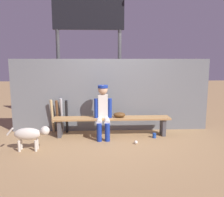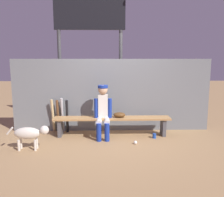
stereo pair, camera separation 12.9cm
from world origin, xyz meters
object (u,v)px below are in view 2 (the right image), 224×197
(cup_on_bench, at_px, (105,115))
(dugout_bench, at_px, (112,121))
(baseball, at_px, (135,143))
(baseball_glove, at_px, (119,115))
(dog, at_px, (30,133))
(bat_wood_dark, at_px, (58,116))
(scoreboard, at_px, (92,32))
(bat_wood_natural, at_px, (53,116))
(bat_aluminum_silver, at_px, (62,115))
(cup_on_ground, at_px, (154,136))
(player_seated, at_px, (103,110))
(bat_aluminum_black, at_px, (67,116))

(cup_on_bench, bearing_deg, dugout_bench, 5.30)
(baseball, relative_size, cup_on_bench, 0.67)
(baseball_glove, height_order, dog, baseball_glove)
(bat_wood_dark, height_order, baseball, bat_wood_dark)
(baseball_glove, xyz_separation_m, cup_on_bench, (-0.34, -0.02, -0.01))
(cup_on_bench, xyz_separation_m, scoreboard, (-0.34, 1.29, 2.04))
(dugout_bench, xyz_separation_m, baseball_glove, (0.17, 0.00, 0.15))
(dugout_bench, height_order, bat_wood_natural, bat_wood_natural)
(baseball_glove, bearing_deg, dugout_bench, 180.00)
(baseball_glove, height_order, bat_aluminum_silver, bat_aluminum_silver)
(baseball_glove, bearing_deg, cup_on_ground, -15.14)
(baseball_glove, bearing_deg, player_seated, -164.53)
(cup_on_bench, bearing_deg, bat_wood_dark, 163.17)
(bat_aluminum_silver, xyz_separation_m, baseball, (1.71, -0.94, -0.39))
(bat_wood_natural, distance_m, baseball, 2.19)
(dugout_bench, height_order, bat_aluminum_silver, bat_aluminum_silver)
(dugout_bench, distance_m, baseball, 0.83)
(bat_aluminum_silver, xyz_separation_m, cup_on_bench, (1.05, -0.36, 0.07))
(bat_wood_dark, relative_size, dog, 0.96)
(bat_wood_natural, distance_m, dog, 1.21)
(cup_on_ground, bearing_deg, dugout_bench, 167.48)
(dugout_bench, bearing_deg, baseball_glove, 0.00)
(bat_aluminum_silver, height_order, bat_wood_dark, bat_aluminum_silver)
(bat_aluminum_silver, distance_m, cup_on_bench, 1.11)
(player_seated, xyz_separation_m, bat_aluminum_black, (-0.89, 0.39, -0.24))
(baseball, distance_m, cup_on_bench, 0.99)
(bat_wood_dark, bearing_deg, baseball_glove, -12.61)
(bat_aluminum_black, xyz_separation_m, scoreboard, (0.59, 0.99, 2.13))
(cup_on_ground, xyz_separation_m, dog, (-2.61, -0.63, 0.28))
(bat_wood_dark, distance_m, baseball, 2.08)
(dugout_bench, xyz_separation_m, bat_wood_natural, (-1.46, 0.34, 0.06))
(scoreboard, bearing_deg, cup_on_ground, -45.13)
(player_seated, distance_m, cup_on_ground, 1.32)
(baseball_glove, xyz_separation_m, bat_aluminum_silver, (-1.39, 0.34, -0.07))
(player_seated, height_order, baseball_glove, player_seated)
(bat_aluminum_silver, bearing_deg, bat_wood_natural, -179.98)
(cup_on_ground, bearing_deg, baseball, -141.71)
(baseball_glove, xyz_separation_m, scoreboard, (-0.68, 1.27, 2.03))
(player_seated, bearing_deg, bat_aluminum_black, 156.42)
(dugout_bench, relative_size, baseball_glove, 9.77)
(bat_aluminum_black, relative_size, baseball, 11.00)
(baseball, bearing_deg, dog, -173.32)
(bat_aluminum_black, height_order, scoreboard, scoreboard)
(bat_aluminum_black, bearing_deg, player_seated, -23.58)
(dog, bearing_deg, bat_wood_natural, 80.96)
(baseball, bearing_deg, dugout_bench, 129.08)
(bat_aluminum_black, distance_m, cup_on_bench, 0.98)
(bat_wood_natural, height_order, cup_on_bench, bat_wood_natural)
(player_seated, bearing_deg, bat_aluminum_silver, 156.02)
(player_seated, xyz_separation_m, scoreboard, (-0.30, 1.38, 1.89))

